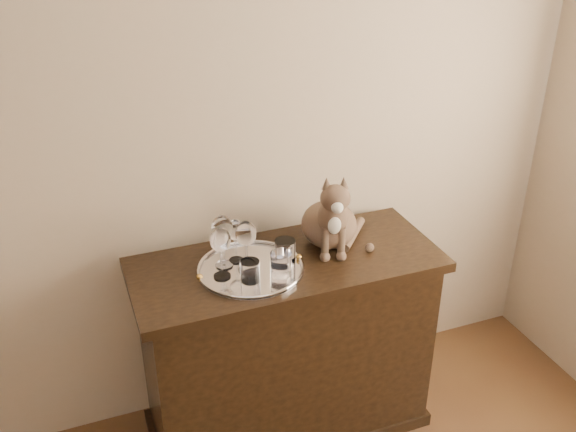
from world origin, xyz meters
name	(u,v)px	position (x,y,z in m)	size (l,w,h in m)	color
wall_back	(99,131)	(0.00, 2.25, 1.35)	(4.00, 0.10, 2.70)	tan
sideboard	(287,347)	(0.60, 1.94, 0.42)	(1.20, 0.50, 0.85)	black
tray	(251,270)	(0.45, 1.92, 0.85)	(0.40, 0.40, 0.01)	silver
wine_glass_a	(223,241)	(0.36, 1.98, 0.96)	(0.08, 0.08, 0.21)	white
wine_glass_b	(235,241)	(0.41, 2.00, 0.95)	(0.07, 0.07, 0.18)	silver
wine_glass_c	(221,253)	(0.33, 1.91, 0.96)	(0.08, 0.08, 0.20)	white
wine_glass_d	(246,246)	(0.43, 1.92, 0.96)	(0.08, 0.08, 0.21)	white
tumbler_a	(281,264)	(0.54, 1.85, 0.90)	(0.08, 0.08, 0.09)	silver
tumbler_b	(250,271)	(0.42, 1.85, 0.90)	(0.07, 0.07, 0.08)	white
tumbler_c	(285,251)	(0.59, 1.93, 0.90)	(0.08, 0.08, 0.09)	white
cat	(330,205)	(0.80, 2.01, 1.02)	(0.34, 0.31, 0.34)	brown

